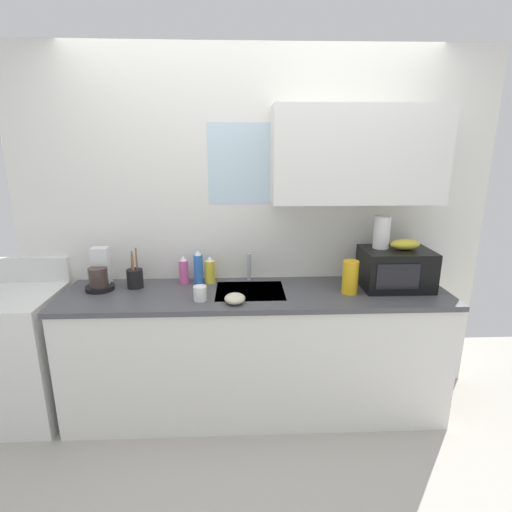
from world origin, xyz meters
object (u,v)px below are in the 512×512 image
(microwave, at_px, (396,269))
(stove_range, at_px, (18,355))
(dish_soap_bottle_yellow, at_px, (210,270))
(mug_white, at_px, (200,293))
(banana_bunch, at_px, (405,244))
(paper_towel_roll, at_px, (382,232))
(utensil_crock, at_px, (135,278))
(dish_soap_bottle_pink, at_px, (184,271))
(cereal_canister, at_px, (350,277))
(small_bowl, at_px, (235,299))
(coffee_maker, at_px, (100,274))
(dish_soap_bottle_blue, at_px, (198,268))

(microwave, bearing_deg, stove_range, -179.01)
(dish_soap_bottle_yellow, distance_m, mug_white, 0.35)
(banana_bunch, bearing_deg, microwave, -178.23)
(microwave, distance_m, paper_towel_roll, 0.27)
(stove_range, distance_m, utensil_crock, 0.97)
(banana_bunch, bearing_deg, utensil_crock, 177.83)
(stove_range, bearing_deg, paper_towel_roll, 2.21)
(utensil_crock, bearing_deg, paper_towel_roll, -0.67)
(dish_soap_bottle_pink, height_order, mug_white, dish_soap_bottle_pink)
(dish_soap_bottle_yellow, xyz_separation_m, dish_soap_bottle_pink, (-0.18, -0.01, 0.00))
(banana_bunch, bearing_deg, cereal_canister, -165.62)
(dish_soap_bottle_pink, xyz_separation_m, small_bowl, (0.36, -0.39, -0.06))
(banana_bunch, bearing_deg, coffee_maker, 178.39)
(dish_soap_bottle_pink, relative_size, small_bowl, 1.56)
(paper_towel_roll, bearing_deg, coffee_maker, 179.75)
(dish_soap_bottle_pink, bearing_deg, mug_white, -66.56)
(dish_soap_bottle_blue, bearing_deg, stove_range, -171.24)
(dish_soap_bottle_blue, height_order, small_bowl, dish_soap_bottle_blue)
(dish_soap_bottle_pink, height_order, small_bowl, dish_soap_bottle_pink)
(dish_soap_bottle_blue, distance_m, mug_white, 0.34)
(paper_towel_roll, relative_size, cereal_canister, 0.99)
(coffee_maker, bearing_deg, mug_white, -19.50)
(dish_soap_bottle_yellow, bearing_deg, stove_range, -171.48)
(banana_bunch, distance_m, small_bowl, 1.21)
(stove_range, relative_size, paper_towel_roll, 4.91)
(mug_white, bearing_deg, banana_bunch, 7.89)
(microwave, height_order, dish_soap_bottle_blue, microwave)
(paper_towel_roll, distance_m, dish_soap_bottle_blue, 1.29)
(dish_soap_bottle_pink, distance_m, mug_white, 0.37)
(microwave, height_order, small_bowl, microwave)
(banana_bunch, bearing_deg, dish_soap_bottle_blue, 174.16)
(coffee_maker, bearing_deg, utensil_crock, 2.87)
(microwave, bearing_deg, dish_soap_bottle_pink, 174.35)
(banana_bunch, distance_m, coffee_maker, 2.08)
(cereal_canister, xyz_separation_m, small_bowl, (-0.76, -0.15, -0.08))
(stove_range, height_order, small_bowl, stove_range)
(microwave, xyz_separation_m, utensil_crock, (-1.79, 0.07, -0.06))
(microwave, xyz_separation_m, dish_soap_bottle_pink, (-1.47, 0.15, -0.04))
(mug_white, bearing_deg, small_bowl, -15.26)
(stove_range, height_order, cereal_canister, cereal_canister)
(paper_towel_roll, relative_size, small_bowl, 1.69)
(banana_bunch, height_order, dish_soap_bottle_yellow, banana_bunch)
(banana_bunch, xyz_separation_m, dish_soap_bottle_blue, (-1.41, 0.14, -0.19))
(paper_towel_roll, height_order, dish_soap_bottle_pink, paper_towel_roll)
(coffee_maker, bearing_deg, dish_soap_bottle_pink, 8.69)
(dish_soap_bottle_pink, bearing_deg, paper_towel_roll, -3.91)
(dish_soap_bottle_blue, bearing_deg, dish_soap_bottle_yellow, 4.76)
(stove_range, distance_m, dish_soap_bottle_yellow, 1.44)
(microwave, xyz_separation_m, small_bowl, (-1.10, -0.25, -0.10))
(utensil_crock, bearing_deg, mug_white, -28.88)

